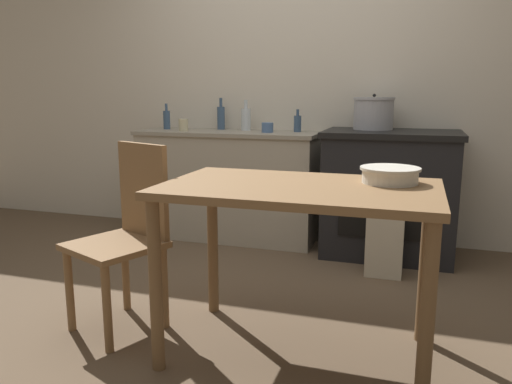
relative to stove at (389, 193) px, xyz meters
name	(u,v)px	position (x,y,z in m)	size (l,w,h in m)	color
ground_plane	(231,307)	(-0.77, -1.24, -0.46)	(14.00, 14.00, 0.00)	brown
wall_back	(299,80)	(-0.77, 0.34, 0.82)	(8.00, 0.07, 2.55)	beige
counter_cabinet	(229,185)	(-1.27, 0.06, -0.02)	(1.46, 0.52, 0.87)	#B2A893
stove	(389,193)	(0.00, 0.00, 0.00)	(0.95, 0.65, 0.91)	black
work_table	(299,211)	(-0.30, -1.62, 0.22)	(1.18, 0.71, 0.79)	olive
chair	(127,232)	(-1.19, -1.59, 0.04)	(0.52, 0.52, 0.93)	olive
flour_sack	(385,244)	(0.01, -0.47, -0.25)	(0.23, 0.16, 0.42)	beige
stock_pot	(373,113)	(-0.15, 0.09, 0.57)	(0.30, 0.30, 0.26)	#A8A8AD
mixing_bowl_large	(390,174)	(0.07, -1.46, 0.37)	(0.26, 0.26, 0.07)	silver
bottle_far_left	(246,119)	(-1.16, 0.18, 0.51)	(0.08, 0.08, 0.25)	silver
bottle_left	(167,119)	(-1.84, 0.10, 0.50)	(0.06, 0.06, 0.21)	#3D5675
bottle_mid_left	(221,117)	(-1.40, 0.21, 0.52)	(0.06, 0.06, 0.26)	#3D5675
bottle_center_left	(298,123)	(-0.73, 0.15, 0.49)	(0.06, 0.06, 0.18)	#3D5675
cup_center	(267,128)	(-0.94, 0.02, 0.45)	(0.09, 0.09, 0.08)	#4C6B99
cup_center_right	(183,125)	(-1.62, -0.04, 0.47)	(0.08, 0.08, 0.10)	beige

